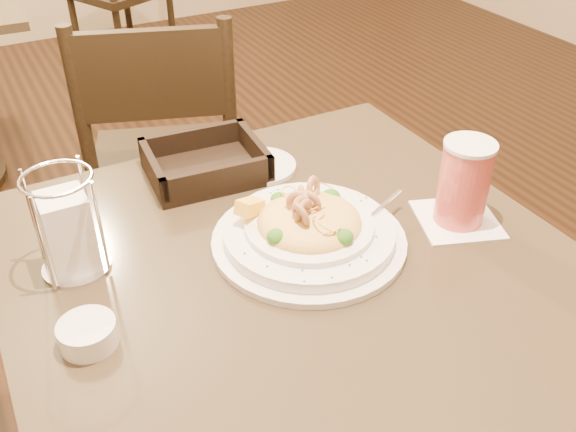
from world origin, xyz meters
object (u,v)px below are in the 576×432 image
drink_glass (464,184)px  side_plate (260,166)px  pasta_bowl (309,229)px  butter_ramekin (88,334)px  dining_chair_near (166,159)px  bread_basket (206,165)px  napkin_caddy (68,230)px  main_table (293,361)px

drink_glass → side_plate: size_ratio=1.21×
pasta_bowl → butter_ramekin: bearing=-171.9°
pasta_bowl → drink_glass: bearing=-14.0°
dining_chair_near → bread_basket: size_ratio=3.96×
napkin_caddy → side_plate: bearing=19.6°
dining_chair_near → drink_glass: 0.97m
main_table → side_plate: 0.39m
main_table → dining_chair_near: bearing=86.7°
side_plate → butter_ramekin: size_ratio=1.78×
side_plate → butter_ramekin: 0.53m
pasta_bowl → butter_ramekin: (-0.38, -0.05, -0.01)m
dining_chair_near → napkin_caddy: dining_chair_near is taller
napkin_caddy → side_plate: size_ratio=1.19×
dining_chair_near → side_plate: dining_chair_near is taller
pasta_bowl → side_plate: (0.04, 0.26, -0.03)m
pasta_bowl → drink_glass: size_ratio=2.05×
bread_basket → napkin_caddy: bearing=-149.9°
napkin_caddy → pasta_bowl: bearing=-18.6°
dining_chair_near → side_plate: (0.04, -0.54, 0.25)m
pasta_bowl → side_plate: pasta_bowl is taller
bread_basket → napkin_caddy: size_ratio=1.36×
dining_chair_near → drink_glass: bearing=126.2°
napkin_caddy → butter_ramekin: size_ratio=2.13×
drink_glass → bread_basket: drink_glass is taller
side_plate → butter_ramekin: bearing=-143.0°
drink_glass → bread_basket: 0.49m
main_table → pasta_bowl: bearing=35.5°
dining_chair_near → butter_ramekin: bearing=85.1°
side_plate → drink_glass: bearing=-55.3°
butter_ramekin → side_plate: bearing=37.0°
main_table → drink_glass: size_ratio=5.12×
dining_chair_near → napkin_caddy: 0.84m
main_table → pasta_bowl: (0.05, 0.03, 0.26)m
side_plate → bread_basket: bearing=165.0°
pasta_bowl → dining_chair_near: bearing=89.9°
main_table → butter_ramekin: (-0.34, -0.02, 0.25)m
napkin_caddy → main_table: bearing=-26.2°
drink_glass → side_plate: 0.41m
bread_basket → dining_chair_near: bearing=82.5°
drink_glass → bread_basket: size_ratio=0.75×
pasta_bowl → napkin_caddy: bearing=161.4°
pasta_bowl → drink_glass: (0.27, -0.07, 0.05)m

